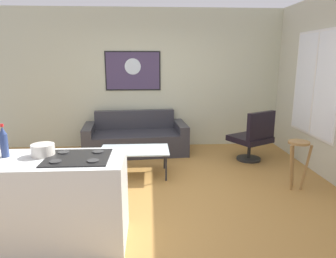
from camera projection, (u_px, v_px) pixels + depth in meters
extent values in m
cube|color=#A57538|center=(158.00, 194.00, 4.28)|extent=(6.40, 6.40, 0.04)
cube|color=beige|center=(154.00, 79.00, 6.32)|extent=(6.40, 0.05, 2.80)
cube|color=#2E2E34|center=(136.00, 143.00, 6.03)|extent=(1.68, 1.03, 0.41)
cube|color=#2E2E34|center=(135.00, 119.00, 6.29)|extent=(1.61, 0.29, 0.38)
cube|color=#2E2E34|center=(89.00, 140.00, 5.88)|extent=(0.25, 0.91, 0.57)
cube|color=#2E2E34|center=(181.00, 137.00, 6.13)|extent=(0.25, 0.91, 0.57)
cube|color=silver|center=(135.00, 150.00, 4.83)|extent=(1.07, 0.63, 0.02)
cylinder|color=#232326|center=(102.00, 169.00, 4.60)|extent=(0.03, 0.03, 0.40)
cylinder|color=#232326|center=(166.00, 168.00, 4.65)|extent=(0.03, 0.03, 0.40)
cylinder|color=#232326|center=(106.00, 158.00, 5.11)|extent=(0.03, 0.03, 0.40)
cylinder|color=#232326|center=(164.00, 157.00, 5.17)|extent=(0.03, 0.03, 0.40)
cylinder|color=black|center=(249.00, 159.00, 5.65)|extent=(0.44, 0.44, 0.04)
cylinder|color=black|center=(249.00, 148.00, 5.60)|extent=(0.06, 0.06, 0.37)
cube|color=black|center=(250.00, 139.00, 5.56)|extent=(0.84, 0.83, 0.10)
cube|color=black|center=(261.00, 126.00, 5.31)|extent=(0.58, 0.38, 0.48)
cylinder|color=olive|center=(299.00, 142.00, 4.26)|extent=(0.29, 0.29, 0.03)
cylinder|color=olive|center=(293.00, 164.00, 4.46)|extent=(0.04, 0.12, 0.67)
cylinder|color=olive|center=(291.00, 168.00, 4.27)|extent=(0.12, 0.09, 0.67)
cylinder|color=olive|center=(306.00, 168.00, 4.28)|extent=(0.12, 0.09, 0.67)
cube|color=silver|center=(56.00, 201.00, 3.04)|extent=(1.37, 0.69, 0.89)
cube|color=black|center=(78.00, 158.00, 2.95)|extent=(0.60, 0.52, 0.01)
cylinder|color=#2D2D2D|center=(55.00, 161.00, 2.80)|extent=(0.11, 0.11, 0.01)
cylinder|color=#2D2D2D|center=(93.00, 161.00, 2.82)|extent=(0.11, 0.11, 0.01)
cylinder|color=#2D2D2D|center=(64.00, 152.00, 3.07)|extent=(0.11, 0.11, 0.01)
cylinder|color=#2D2D2D|center=(98.00, 152.00, 3.09)|extent=(0.11, 0.11, 0.01)
cylinder|color=navy|center=(4.00, 145.00, 2.96)|extent=(0.07, 0.07, 0.23)
cone|color=navy|center=(2.00, 130.00, 2.93)|extent=(0.06, 0.06, 0.07)
cylinder|color=red|center=(2.00, 125.00, 2.92)|extent=(0.03, 0.03, 0.03)
cylinder|color=silver|center=(43.00, 155.00, 3.02)|extent=(0.12, 0.12, 0.01)
cylinder|color=silver|center=(43.00, 150.00, 3.01)|extent=(0.22, 0.22, 0.12)
cube|color=black|center=(133.00, 71.00, 6.21)|extent=(1.12, 0.01, 0.78)
cube|color=#443656|center=(133.00, 71.00, 6.21)|extent=(1.07, 0.02, 0.73)
cylinder|color=silver|center=(133.00, 66.00, 6.17)|extent=(0.32, 0.01, 0.32)
cube|color=silver|center=(315.00, 84.00, 4.98)|extent=(0.02, 1.37, 1.70)
cube|color=white|center=(315.00, 84.00, 4.98)|extent=(0.01, 1.29, 1.62)
cube|color=silver|center=(314.00, 84.00, 4.98)|extent=(0.01, 0.04, 1.62)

